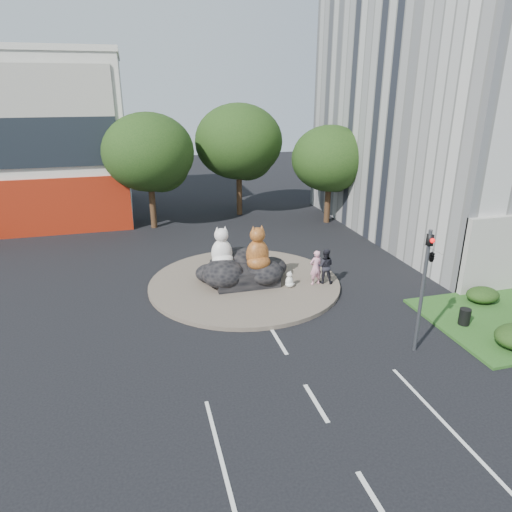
{
  "coord_description": "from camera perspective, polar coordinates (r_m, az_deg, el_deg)",
  "views": [
    {
      "loc": [
        -5.16,
        -11.52,
        9.81
      ],
      "look_at": [
        0.32,
        8.85,
        2.0
      ],
      "focal_mm": 32.0,
      "sensor_mm": 36.0,
      "label": 1
    }
  ],
  "objects": [
    {
      "name": "tree_right",
      "position": [
        35.02,
        9.27,
        11.56
      ],
      "size": [
        5.7,
        5.7,
        7.3
      ],
      "color": "#382314",
      "rests_on": "ground"
    },
    {
      "name": "rock_plinth",
      "position": [
        23.95,
        -1.47,
        -2.17
      ],
      "size": [
        3.2,
        2.6,
        0.9
      ],
      "primitive_type": null,
      "color": "black",
      "rests_on": "roundabout_island"
    },
    {
      "name": "traffic_light",
      "position": [
        18.06,
        20.72,
        -1.09
      ],
      "size": [
        0.44,
        1.24,
        5.0
      ],
      "color": "#595B60",
      "rests_on": "ground"
    },
    {
      "name": "cat_tabby",
      "position": [
        23.02,
        0.19,
        1.13
      ],
      "size": [
        1.52,
        1.37,
        2.28
      ],
      "primitive_type": null,
      "rotation": [
        0.0,
        0.0,
        0.14
      ],
      "color": "#C48929",
      "rests_on": "rock_plinth"
    },
    {
      "name": "tree_mid",
      "position": [
        36.77,
        -2.1,
        13.67
      ],
      "size": [
        6.84,
        6.84,
        8.76
      ],
      "color": "#382314",
      "rests_on": "ground"
    },
    {
      "name": "ground",
      "position": [
        15.99,
        7.5,
        -17.74
      ],
      "size": [
        120.0,
        120.0,
        0.0
      ],
      "primitive_type": "plane",
      "color": "black",
      "rests_on": "ground"
    },
    {
      "name": "street_lamp",
      "position": [
        27.05,
        27.21,
        6.88
      ],
      "size": [
        2.34,
        0.22,
        8.06
      ],
      "color": "#595B60",
      "rests_on": "ground"
    },
    {
      "name": "pedestrian_dark",
      "position": [
        23.87,
        8.62,
        -1.25
      ],
      "size": [
        1.1,
        0.99,
        1.86
      ],
      "primitive_type": "imported",
      "rotation": [
        0.0,
        0.0,
        2.76
      ],
      "color": "black",
      "rests_on": "roundabout_island"
    },
    {
      "name": "kitten_white",
      "position": [
        23.38,
        4.19,
        -2.87
      ],
      "size": [
        0.67,
        0.67,
        0.85
      ],
      "primitive_type": null,
      "rotation": [
        0.0,
        0.0,
        0.71
      ],
      "color": "white",
      "rests_on": "roundabout_island"
    },
    {
      "name": "litter_bin",
      "position": [
        21.88,
        24.62,
        -6.91
      ],
      "size": [
        0.53,
        0.53,
        0.73
      ],
      "primitive_type": "cylinder",
      "rotation": [
        0.0,
        0.0,
        -0.09
      ],
      "color": "black",
      "rests_on": "grass_verge"
    },
    {
      "name": "roundabout_island",
      "position": [
        24.17,
        -1.46,
        -3.38
      ],
      "size": [
        10.0,
        10.0,
        0.2
      ],
      "primitive_type": "cylinder",
      "color": "brown",
      "rests_on": "ground"
    },
    {
      "name": "hedge_back_green",
      "position": [
        24.47,
        26.48,
        -4.37
      ],
      "size": [
        1.6,
        1.28,
        0.72
      ],
      "primitive_type": "ellipsoid",
      "color": "#163210",
      "rests_on": "grass_verge"
    },
    {
      "name": "cat_white",
      "position": [
        23.49,
        -4.32,
        1.24
      ],
      "size": [
        1.34,
        1.19,
        2.11
      ],
      "primitive_type": null,
      "rotation": [
        0.0,
        0.0,
        0.07
      ],
      "color": "white",
      "rests_on": "rock_plinth"
    },
    {
      "name": "pedestrian_pink",
      "position": [
        23.63,
        7.48,
        -1.44
      ],
      "size": [
        0.73,
        0.53,
        1.84
      ],
      "primitive_type": "imported",
      "rotation": [
        0.0,
        0.0,
        3.29
      ],
      "color": "pink",
      "rests_on": "roundabout_island"
    },
    {
      "name": "tree_left",
      "position": [
        33.91,
        -13.15,
        12.08
      ],
      "size": [
        6.46,
        6.46,
        8.27
      ],
      "color": "#382314",
      "rests_on": "ground"
    },
    {
      "name": "kitten_calico",
      "position": [
        22.89,
        -3.87,
        -3.18
      ],
      "size": [
        0.67,
        0.6,
        1.0
      ],
      "primitive_type": null,
      "rotation": [
        0.0,
        0.0,
        -0.14
      ],
      "color": "beige",
      "rests_on": "roundabout_island"
    }
  ]
}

